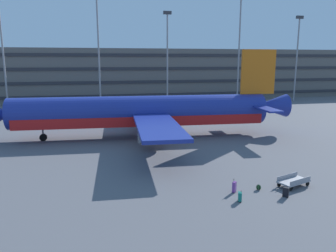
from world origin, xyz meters
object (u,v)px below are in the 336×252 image
(suitcase_orange, at_px, (240,197))
(suitcase_small, at_px, (286,192))
(backpack_teal, at_px, (259,187))
(suitcase_silver, at_px, (234,187))
(baggage_cart, at_px, (293,181))
(airliner, at_px, (145,112))

(suitcase_orange, xyz_separation_m, suitcase_small, (3.64, -0.05, 0.04))
(suitcase_small, height_order, backpack_teal, suitcase_small)
(suitcase_orange, distance_m, suitcase_silver, 1.62)
(suitcase_orange, height_order, suitcase_small, suitcase_small)
(suitcase_orange, xyz_separation_m, suitcase_silver, (0.27, 1.59, 0.08))
(suitcase_orange, xyz_separation_m, baggage_cart, (5.43, 1.73, 0.06))
(suitcase_orange, bearing_deg, baggage_cart, 17.65)
(suitcase_small, bearing_deg, backpack_teal, 127.64)
(suitcase_orange, bearing_deg, suitcase_small, -0.73)
(airliner, xyz_separation_m, baggage_cart, (9.03, -19.55, -2.89))
(airliner, relative_size, suitcase_orange, 47.85)
(backpack_teal, bearing_deg, suitcase_small, -52.36)
(airliner, bearing_deg, suitcase_silver, -78.88)
(airliner, distance_m, suitcase_orange, 21.78)
(airliner, height_order, suitcase_orange, airliner)
(airliner, height_order, suitcase_small, airliner)
(backpack_teal, distance_m, baggage_cart, 3.10)
(airliner, distance_m, backpack_teal, 20.76)
(airliner, bearing_deg, backpack_teal, -73.18)
(suitcase_orange, distance_m, baggage_cart, 5.69)
(baggage_cart, bearing_deg, backpack_teal, -178.29)
(suitcase_orange, bearing_deg, airliner, 99.60)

